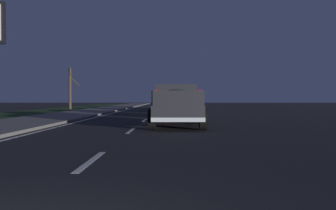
% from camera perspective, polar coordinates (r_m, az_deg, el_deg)
% --- Properties ---
extents(ground, '(144.00, 144.00, 0.00)m').
position_cam_1_polar(ground, '(29.55, -2.33, -1.35)').
color(ground, black).
extents(sidewalk_shoulder, '(108.00, 4.00, 0.12)m').
position_cam_1_polar(sidewalk_shoulder, '(30.40, -13.13, -1.19)').
color(sidewalk_shoulder, slate).
rests_on(sidewalk_shoulder, ground).
extents(grass_verge, '(108.00, 6.00, 0.01)m').
position_cam_1_polar(grass_verge, '(31.98, -21.85, -1.24)').
color(grass_verge, '#1E3819').
rests_on(grass_verge, ground).
extents(lane_markings, '(108.00, 3.54, 0.01)m').
position_cam_1_polar(lane_markings, '(31.93, -6.69, -1.17)').
color(lane_markings, silver).
rests_on(lane_markings, ground).
extents(pickup_truck, '(5.46, 2.36, 1.87)m').
position_cam_1_polar(pickup_truck, '(16.31, 1.24, 0.13)').
color(pickup_truck, '#232328').
rests_on(pickup_truck, ground).
extents(sedan_black, '(4.44, 2.09, 1.54)m').
position_cam_1_polar(sedan_black, '(39.81, 0.86, 0.41)').
color(sedan_black, black).
rests_on(sedan_black, ground).
extents(sedan_red, '(4.40, 2.02, 1.54)m').
position_cam_1_polar(sedan_red, '(24.67, 0.54, -0.00)').
color(sedan_red, maroon).
rests_on(sedan_red, ground).
extents(sedan_white, '(4.42, 2.05, 1.54)m').
position_cam_1_polar(sedan_white, '(32.07, 1.27, 0.24)').
color(sedan_white, silver).
rests_on(sedan_white, ground).
extents(bare_tree_far, '(1.70, 1.24, 4.45)m').
position_cam_1_polar(bare_tree_far, '(38.91, -14.84, 2.53)').
color(bare_tree_far, '#423323').
rests_on(bare_tree_far, ground).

